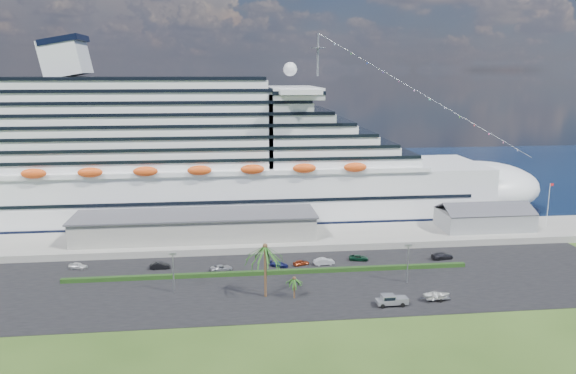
{
  "coord_description": "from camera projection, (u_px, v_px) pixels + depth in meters",
  "views": [
    {
      "loc": [
        -17.48,
        -99.32,
        43.65
      ],
      "look_at": [
        -2.55,
        30.0,
        16.54
      ],
      "focal_mm": 35.0,
      "sensor_mm": 36.0,
      "label": 1
    }
  ],
  "objects": [
    {
      "name": "cruise_ship",
      "position": [
        210.0,
        164.0,
        163.88
      ],
      "size": [
        191.0,
        38.0,
        54.0
      ],
      "color": "silver",
      "rests_on": "ground"
    },
    {
      "name": "palm_tall",
      "position": [
        265.0,
        252.0,
        108.35
      ],
      "size": [
        8.82,
        8.82,
        11.13
      ],
      "color": "#47301E",
      "rests_on": "ground"
    },
    {
      "name": "hedge",
      "position": [
        271.0,
        272.0,
        122.0
      ],
      "size": [
        88.0,
        1.1,
        0.9
      ],
      "primitive_type": "cube",
      "color": "black",
      "rests_on": "asphalt_lot"
    },
    {
      "name": "lamp_post_right",
      "position": [
        408.0,
        259.0,
        116.39
      ],
      "size": [
        1.6,
        0.35,
        8.27
      ],
      "color": "gray",
      "rests_on": "asphalt_lot"
    },
    {
      "name": "parked_car_2",
      "position": [
        221.0,
        268.0,
        124.01
      ],
      "size": [
        5.15,
        3.13,
        1.34
      ],
      "primitive_type": "imported",
      "rotation": [
        0.0,
        0.0,
        1.77
      ],
      "color": "#9B9CA3",
      "rests_on": "asphalt_lot"
    },
    {
      "name": "parked_car_3",
      "position": [
        279.0,
        264.0,
        126.69
      ],
      "size": [
        4.56,
        3.35,
        1.23
      ],
      "primitive_type": "imported",
      "rotation": [
        0.0,
        0.0,
        1.13
      ],
      "color": "#171C52",
      "rests_on": "asphalt_lot"
    },
    {
      "name": "ground",
      "position": [
        319.0,
        303.0,
        107.46
      ],
      "size": [
        420.0,
        420.0,
        0.0
      ],
      "primitive_type": "plane",
      "color": "#2B4617",
      "rests_on": "ground"
    },
    {
      "name": "parked_car_6",
      "position": [
        359.0,
        258.0,
        130.98
      ],
      "size": [
        4.86,
        3.03,
        1.25
      ],
      "primitive_type": "imported",
      "rotation": [
        0.0,
        0.0,
        1.35
      ],
      "color": "#0C3320",
      "rests_on": "asphalt_lot"
    },
    {
      "name": "parked_car_5",
      "position": [
        324.0,
        261.0,
        127.98
      ],
      "size": [
        4.89,
        2.2,
        1.56
      ],
      "primitive_type": "imported",
      "rotation": [
        0.0,
        0.0,
        1.69
      ],
      "color": "silver",
      "rests_on": "asphalt_lot"
    },
    {
      "name": "palm_short",
      "position": [
        294.0,
        281.0,
        108.64
      ],
      "size": [
        3.53,
        3.53,
        4.56
      ],
      "color": "#47301E",
      "rests_on": "ground"
    },
    {
      "name": "asphalt_lot",
      "position": [
        310.0,
        281.0,
        118.14
      ],
      "size": [
        140.0,
        38.0,
        0.12
      ],
      "primitive_type": "cube",
      "color": "black",
      "rests_on": "ground"
    },
    {
      "name": "parked_car_0",
      "position": [
        78.0,
        266.0,
        125.4
      ],
      "size": [
        4.42,
        2.78,
        1.4
      ],
      "primitive_type": "imported",
      "rotation": [
        0.0,
        0.0,
        1.28
      ],
      "color": "silver",
      "rests_on": "asphalt_lot"
    },
    {
      "name": "flagpole",
      "position": [
        549.0,
        203.0,
        152.53
      ],
      "size": [
        1.08,
        0.16,
        12.0
      ],
      "color": "silver",
      "rests_on": "wharf"
    },
    {
      "name": "boat_trailer",
      "position": [
        437.0,
        295.0,
        107.93
      ],
      "size": [
        6.03,
        4.07,
        1.71
      ],
      "color": "gray",
      "rests_on": "asphalt_lot"
    },
    {
      "name": "water",
      "position": [
        267.0,
        177.0,
        233.89
      ],
      "size": [
        420.0,
        160.0,
        0.02
      ],
      "primitive_type": "cube",
      "color": "black",
      "rests_on": "ground"
    },
    {
      "name": "port_shed",
      "position": [
        484.0,
        219.0,
        151.3
      ],
      "size": [
        24.0,
        12.31,
        7.37
      ],
      "color": "gray",
      "rests_on": "wharf"
    },
    {
      "name": "lamp_post_left",
      "position": [
        173.0,
        268.0,
        111.01
      ],
      "size": [
        1.6,
        0.35,
        8.27
      ],
      "color": "gray",
      "rests_on": "asphalt_lot"
    },
    {
      "name": "pickup_truck",
      "position": [
        391.0,
        300.0,
        105.68
      ],
      "size": [
        6.04,
        2.42,
        2.11
      ],
      "color": "black",
      "rests_on": "asphalt_lot"
    },
    {
      "name": "terminal_building",
      "position": [
        196.0,
        225.0,
        142.53
      ],
      "size": [
        61.0,
        15.0,
        6.3
      ],
      "color": "gray",
      "rests_on": "wharf"
    },
    {
      "name": "parked_car_1",
      "position": [
        160.0,
        266.0,
        125.3
      ],
      "size": [
        4.47,
        1.7,
        1.45
      ],
      "primitive_type": "imported",
      "rotation": [
        0.0,
        0.0,
        1.61
      ],
      "color": "black",
      "rests_on": "asphalt_lot"
    },
    {
      "name": "wharf",
      "position": [
        293.0,
        238.0,
        146.18
      ],
      "size": [
        240.0,
        20.0,
        1.8
      ],
      "primitive_type": "cube",
      "color": "gray",
      "rests_on": "ground"
    },
    {
      "name": "parked_car_4",
      "position": [
        301.0,
        263.0,
        127.67
      ],
      "size": [
        4.0,
        2.68,
        1.26
      ],
      "primitive_type": "imported",
      "rotation": [
        0.0,
        0.0,
        1.92
      ],
      "color": "maroon",
      "rests_on": "asphalt_lot"
    },
    {
      "name": "parked_car_7",
      "position": [
        442.0,
        256.0,
        131.88
      ],
      "size": [
        5.59,
        2.98,
        1.54
      ],
      "primitive_type": "imported",
      "rotation": [
        0.0,
        0.0,
        1.73
      ],
      "color": "black",
      "rests_on": "asphalt_lot"
    }
  ]
}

